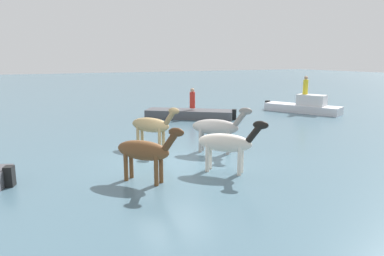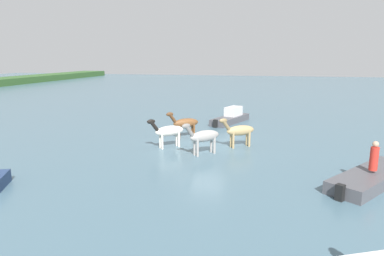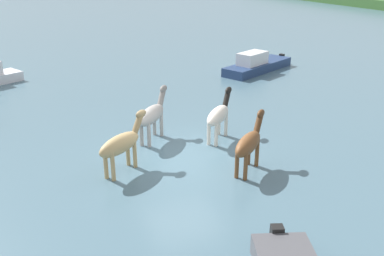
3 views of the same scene
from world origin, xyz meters
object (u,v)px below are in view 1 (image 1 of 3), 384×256
Objects in this scene: boat_skiff_near at (190,115)px; person_helmsman_aft at (192,99)px; horse_dark_mare at (217,127)px; horse_lead at (227,143)px; boat_motor_center at (304,108)px; horse_dun_straggler at (145,151)px; person_spotter_bow at (306,86)px; horse_chestnut_trailing at (152,125)px.

person_helmsman_aft reaches higher than boat_skiff_near.
boat_skiff_near is (-2.50, -7.46, -0.80)m from horse_dark_mare.
horse_lead is 0.37× the size of boat_motor_center.
horse_dun_straggler is 1.60× the size of person_spotter_bow.
boat_skiff_near is (-3.43, -9.66, -0.77)m from horse_lead.
horse_lead reaches higher than boat_skiff_near.
horse_lead reaches higher than horse_chestnut_trailing.
horse_chestnut_trailing is at bearing 20.24° from person_spotter_bow.
horse_dun_straggler is 15.98m from boat_motor_center.
person_spotter_bow is (-0.03, 0.00, 1.43)m from boat_motor_center.
person_spotter_bow reaches higher than person_helmsman_aft.
person_helmsman_aft is at bearing -124.87° from boat_motor_center.
horse_dun_straggler is 1.01× the size of horse_dark_mare.
boat_skiff_near is 4.18× the size of person_spotter_bow.
horse_lead is 1.56× the size of person_spotter_bow.
person_spotter_bow is (-7.79, 1.28, 1.57)m from boat_skiff_near.
horse_lead is 2.59m from horse_dun_straggler.
horse_lead is 4.00m from horse_chestnut_trailing.
boat_motor_center is at bearing 84.11° from horse_lead.
boat_motor_center reaches higher than boat_skiff_near.
horse_chestnut_trailing reaches higher than horse_dun_straggler.
person_helmsman_aft is at bearing 107.57° from horse_dun_straggler.
horse_chestnut_trailing is 2.60m from horse_dark_mare.
boat_motor_center is 1.43m from person_spotter_bow.
boat_skiff_near is at bearing -9.30° from person_spotter_bow.
boat_skiff_near is at bearing -124.96° from boat_motor_center.
person_spotter_bow reaches higher than horse_dun_straggler.
boat_skiff_near is (7.76, -1.27, -0.14)m from boat_motor_center.
horse_chestnut_trailing is 1.05× the size of horse_dark_mare.
boat_motor_center is 4.17× the size of person_helmsman_aft.
horse_lead is at bearing 44.58° from horse_dun_straggler.
horse_dark_mare reaches higher than horse_dun_straggler.
person_helmsman_aft is (-6.16, -9.33, 0.22)m from horse_dun_straggler.
horse_dun_straggler is at bearing -107.69° from horse_dark_mare.
horse_dark_mare is at bearing 107.87° from boat_skiff_near.
horse_chestnut_trailing is at bearing 88.63° from boat_skiff_near.
horse_dun_straggler is at bearing 56.59° from person_helmsman_aft.
person_helmsman_aft reaches higher than horse_dark_mare.
horse_lead is at bearing 36.78° from person_spotter_bow.
person_spotter_bow is 1.00× the size of person_helmsman_aft.
horse_lead is at bearing -78.78° from boat_motor_center.
horse_lead is 0.97× the size of horse_dun_straggler.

